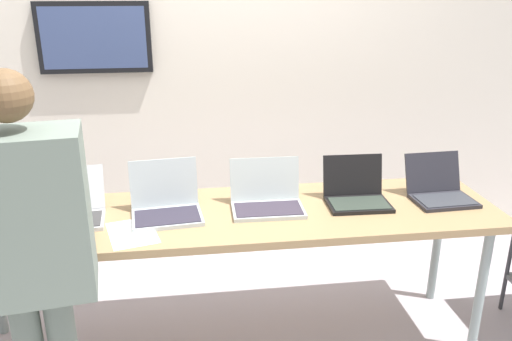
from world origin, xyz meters
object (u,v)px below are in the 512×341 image
laptop_station_1 (166,204)px  person (30,245)px  workbench (230,222)px  laptop_station_3 (356,193)px  laptop_station_4 (439,190)px  laptop_station_0 (72,209)px  laptop_station_2 (267,198)px

laptop_station_1 → person: (-0.47, -0.64, 0.14)m
workbench → laptop_station_3: 0.69m
laptop_station_1 → laptop_station_3: bearing=1.3°
laptop_station_1 → person: bearing=-126.2°
laptop_station_4 → laptop_station_0: bearing=179.8°
workbench → laptop_station_3: size_ratio=8.39×
laptop_station_4 → person: size_ratio=0.20×
person → laptop_station_0: bearing=89.4°
laptop_station_0 → laptop_station_2: size_ratio=0.97×
laptop_station_4 → laptop_station_1: bearing=-179.6°
laptop_station_1 → laptop_station_4: (1.46, 0.01, -0.01)m
laptop_station_3 → person: bearing=-155.7°
laptop_station_3 → laptop_station_4: bearing=-1.5°
laptop_station_0 → person: size_ratio=0.22×
workbench → laptop_station_0: 0.79m
laptop_station_2 → laptop_station_1: bearing=-178.0°
laptop_station_0 → person: (-0.01, -0.65, 0.15)m
laptop_station_0 → laptop_station_1: laptop_station_1 is taller
laptop_station_4 → laptop_station_3: bearing=178.5°
workbench → laptop_station_2: laptop_station_2 is taller
laptop_station_2 → laptop_station_4: size_ratio=1.13×
workbench → laptop_station_0: bearing=177.6°
workbench → laptop_station_3: bearing=3.3°
laptop_station_0 → laptop_station_3: laptop_station_3 is taller
laptop_station_0 → laptop_station_2: 0.97m
laptop_station_0 → person: person is taller
laptop_station_4 → laptop_station_2: bearing=179.6°
workbench → laptop_station_0: size_ratio=7.78×
laptop_station_3 → laptop_station_4: size_ratio=1.01×
workbench → laptop_station_4: laptop_station_4 is taller
laptop_station_0 → laptop_station_1: size_ratio=0.97×
workbench → person: person is taller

